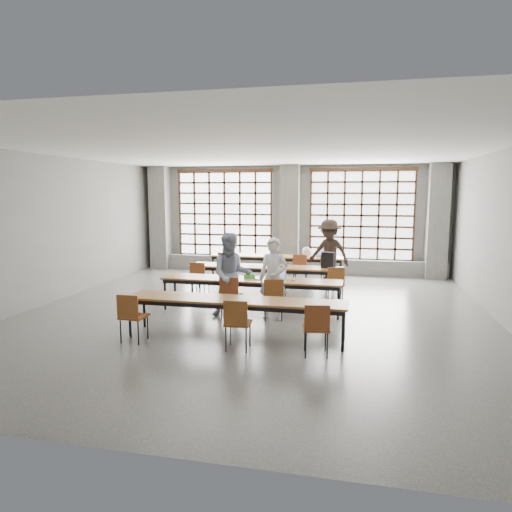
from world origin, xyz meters
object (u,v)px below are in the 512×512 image
at_px(chair_front_right, 273,295).
at_px(chair_back_right, 328,267).
at_px(desk_row_d, 235,302).
at_px(chair_near_left, 131,313).
at_px(phone, 258,280).
at_px(chair_mid_left, 199,275).
at_px(student_female, 232,275).
at_px(chair_near_mid, 237,319).
at_px(chair_near_right, 316,324).
at_px(green_box, 250,276).
at_px(desk_row_a, 276,258).
at_px(desk_row_b, 266,268).
at_px(mouse, 293,280).
at_px(desk_row_c, 251,282).
at_px(chair_mid_centre, 276,278).
at_px(plastic_bag, 306,252).
at_px(red_pouch, 134,314).
at_px(laptop_front, 277,276).
at_px(chair_back_mid, 300,266).
at_px(chair_mid_right, 335,281).
at_px(chair_back_left, 226,264).
at_px(laptop_back, 322,254).
at_px(student_back, 329,252).
at_px(chair_front_left, 230,293).
at_px(backpack, 328,260).
at_px(student_male, 274,279).

bearing_deg(chair_front_right, chair_back_right, 77.07).
relative_size(desk_row_d, chair_back_right, 4.55).
bearing_deg(chair_near_left, phone, 55.02).
bearing_deg(chair_mid_left, student_female, -51.62).
height_order(chair_near_mid, chair_near_right, same).
relative_size(student_female, green_box, 7.13).
height_order(desk_row_a, desk_row_b, same).
height_order(mouse, phone, mouse).
relative_size(desk_row_c, green_box, 16.00).
bearing_deg(chair_mid_centre, desk_row_c, -107.13).
xyz_separation_m(chair_front_right, green_box, (-0.67, 0.71, 0.24)).
distance_m(chair_near_mid, phone, 2.48).
bearing_deg(chair_front_right, plastic_bag, 87.65).
xyz_separation_m(desk_row_b, phone, (0.21, -1.91, 0.07)).
relative_size(phone, red_pouch, 0.65).
bearing_deg(plastic_bag, laptop_front, -93.62).
height_order(chair_back_mid, chair_mid_centre, same).
relative_size(chair_mid_right, chair_front_right, 1.00).
relative_size(chair_mid_right, phone, 6.77).
bearing_deg(chair_back_left, chair_near_right, -61.01).
relative_size(chair_back_mid, chair_front_right, 1.00).
bearing_deg(desk_row_b, laptop_back, 58.61).
relative_size(student_back, laptop_front, 4.38).
distance_m(chair_back_left, chair_front_left, 4.00).
height_order(desk_row_b, backpack, backpack).
bearing_deg(desk_row_b, chair_back_left, 137.20).
distance_m(chair_near_mid, laptop_front, 2.69).
bearing_deg(plastic_bag, chair_front_right, -92.35).
height_order(chair_mid_centre, backpack, backpack).
height_order(chair_near_mid, plastic_bag, plastic_bag).
xyz_separation_m(chair_near_left, student_male, (2.14, 2.06, 0.31)).
bearing_deg(chair_back_right, chair_mid_centre, -119.44).
distance_m(chair_back_mid, red_pouch, 6.09).
relative_size(chair_back_right, red_pouch, 4.40).
height_order(desk_row_d, chair_near_left, chair_near_left).
bearing_deg(chair_back_mid, chair_near_left, -111.36).
relative_size(chair_back_mid, mouse, 8.98).
bearing_deg(chair_back_mid, student_male, -91.60).
bearing_deg(student_male, student_back, 84.32).
bearing_deg(chair_near_left, student_female, 58.93).
distance_m(desk_row_c, plastic_bag, 3.95).
bearing_deg(chair_mid_centre, chair_mid_left, -179.99).
height_order(desk_row_b, student_male, student_male).
bearing_deg(chair_front_right, backpack, 69.03).
xyz_separation_m(chair_back_right, chair_near_left, (-3.04, -5.74, 0.00)).
bearing_deg(chair_back_left, chair_near_left, -90.32).
xyz_separation_m(chair_back_left, red_pouch, (-0.03, -5.67, -0.04)).
xyz_separation_m(chair_near_left, plastic_bag, (2.35, 6.42, 0.34)).
relative_size(desk_row_d, chair_back_mid, 4.55).
relative_size(student_female, laptop_back, 4.56).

